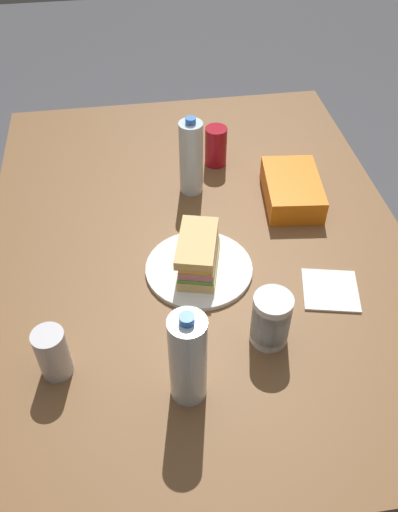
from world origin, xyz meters
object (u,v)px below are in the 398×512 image
paper_plate (199,269)px  water_bottle_tall (191,158)px  plastic_cup_stack (271,319)px  water_bottle_spare (188,359)px  soda_can_silver (53,353)px  soda_can_red (216,146)px  sandwich (198,254)px  chip_bag (292,189)px  dining_table (198,261)px

paper_plate → water_bottle_tall: water_bottle_tall is taller
plastic_cup_stack → water_bottle_spare: 0.22m
paper_plate → water_bottle_tall: (0.32, -0.03, 0.11)m
soda_can_silver → plastic_cup_stack: bearing=-88.0°
plastic_cup_stack → paper_plate: bearing=28.0°
soda_can_red → water_bottle_spare: bearing=166.3°
sandwich → chip_bag: 0.38m
soda_can_red → plastic_cup_stack: (-0.67, -0.00, 0.00)m
sandwich → soda_can_red: size_ratio=1.64×
soda_can_red → dining_table: bearing=162.4°
paper_plate → water_bottle_spare: size_ratio=1.10×
dining_table → soda_can_silver: (-0.36, 0.35, 0.15)m
paper_plate → soda_can_red: (0.45, -0.12, 0.05)m
dining_table → water_bottle_spare: bearing=169.2°
chip_bag → plastic_cup_stack: 0.50m
paper_plate → water_bottle_tall: 0.34m
plastic_cup_stack → water_bottle_spare: size_ratio=0.54×
sandwich → water_bottle_spare: bearing=168.2°
water_bottle_tall → plastic_cup_stack: (-0.55, -0.09, -0.05)m
chip_bag → plastic_cup_stack: bearing=-14.8°
soda_can_red → paper_plate: bearing=165.1°
paper_plate → water_bottle_spare: (-0.33, 0.07, 0.11)m
soda_can_red → sandwich: bearing=164.9°
water_bottle_spare → soda_can_silver: bearing=71.1°
sandwich → plastic_cup_stack: plastic_cup_stack is taller
dining_table → water_bottle_spare: water_bottle_spare is taller
plastic_cup_stack → water_bottle_spare: bearing=118.9°
water_bottle_spare → soda_can_red: bearing=-13.7°
soda_can_silver → water_bottle_spare: bearing=-108.9°
soda_can_red → plastic_cup_stack: 0.67m
soda_can_red → soda_can_silver: 0.82m
sandwich → chip_bag: bearing=-52.1°
paper_plate → sandwich: 0.05m
paper_plate → water_bottle_spare: water_bottle_spare is taller
dining_table → paper_plate: (-0.12, 0.01, 0.09)m
plastic_cup_stack → chip_bag: bearing=-21.1°
water_bottle_tall → plastic_cup_stack: water_bottle_tall is taller
soda_can_silver → water_bottle_tall: bearing=-32.6°
water_bottle_spare → soda_can_silver: water_bottle_spare is taller
plastic_cup_stack → water_bottle_tall: bearing=9.7°
sandwich → chip_bag: (0.23, -0.30, -0.02)m
water_bottle_spare → dining_table: bearing=-10.8°
water_bottle_spare → sandwich: bearing=-11.8°
soda_can_red → plastic_cup_stack: size_ratio=0.93×
soda_can_red → chip_bag: 0.28m
water_bottle_tall → soda_can_red: bearing=-37.0°
soda_can_silver → dining_table: bearing=-44.3°
sandwich → chip_bag: size_ratio=0.87×
chip_bag → water_bottle_spare: (-0.57, 0.37, 0.08)m
paper_plate → chip_bag: (0.24, -0.30, 0.03)m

